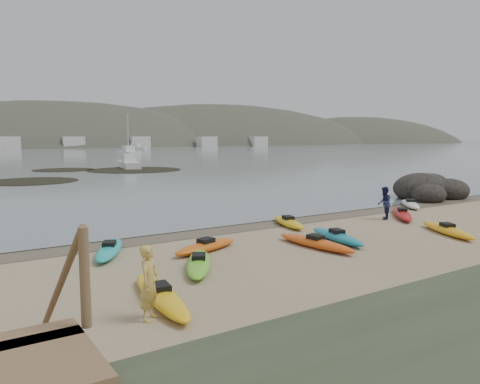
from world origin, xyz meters
TOP-DOWN VIEW (x-y plane):
  - ground at (0.00, 0.00)m, footprint 600.00×600.00m
  - wet_sand at (0.00, -0.30)m, footprint 60.00×60.00m
  - kayaks at (-0.50, -4.21)m, footprint 24.01×9.75m
  - person_west at (-7.64, -8.11)m, footprint 0.71×0.70m
  - person_east at (6.59, -2.58)m, footprint 0.98×0.94m
  - rock_cluster at (15.53, 1.16)m, footprint 5.52×4.10m
  - kelp_mats at (3.42, 34.26)m, footprint 22.19×20.65m
  - far_hills at (39.38, 193.97)m, footprint 550.00×135.00m
  - far_town at (6.00, 145.00)m, footprint 199.00×5.00m

SIDE VIEW (x-z plane):
  - far_hills at x=39.38m, z-range -55.93..24.07m
  - ground at x=0.00m, z-range 0.00..0.00m
  - wet_sand at x=0.00m, z-range 0.00..0.00m
  - kelp_mats at x=3.42m, z-range 0.01..0.05m
  - kayaks at x=-0.50m, z-range 0.00..0.34m
  - rock_cluster at x=15.53m, z-range -0.73..1.26m
  - person_east at x=6.59m, z-range 0.00..1.58m
  - person_west at x=-7.64m, z-range 0.00..1.66m
  - far_town at x=6.00m, z-range 0.00..4.00m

